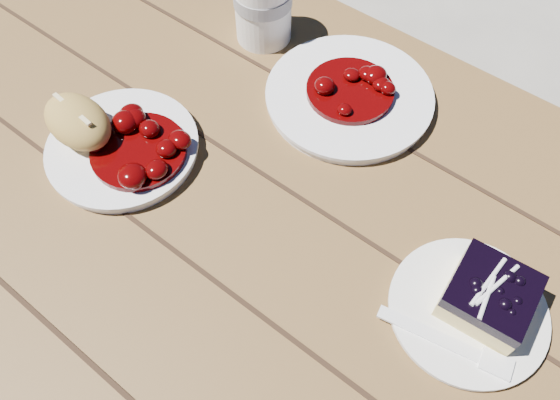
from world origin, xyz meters
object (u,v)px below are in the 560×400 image
Objects in this scene: dessert_plate at (467,310)px; second_plate at (349,97)px; picnic_table at (128,190)px; main_plate at (123,149)px; blueberry_cake at (489,296)px; bread_roll at (78,121)px; coffee_cup at (263,8)px.

second_plate is at bearing 146.95° from dessert_plate.
picnic_table is at bearing -172.53° from dessert_plate.
main_plate is 2.12× the size of blueberry_cake.
bread_roll reaches higher than second_plate.
coffee_cup is 0.20m from second_plate.
picnic_table is at bearing -101.74° from coffee_cup.
blueberry_cake is at bearing 8.85° from picnic_table.
main_plate is at bearing -170.56° from dessert_plate.
dessert_plate is at bearing 10.54° from bread_roll.
blueberry_cake is (0.56, 0.09, 0.20)m from picnic_table.
main_plate and second_plate have the same top height.
coffee_cup reaches higher than main_plate.
main_plate is (0.06, -0.01, 0.17)m from picnic_table.
picnic_table is 18.05× the size of coffee_cup.
blueberry_cake is 0.36m from second_plate.
dessert_plate is 1.62× the size of coffee_cup.
bread_roll is at bearing -100.39° from coffee_cup.
blueberry_cake is at bearing -23.08° from coffee_cup.
blueberry_cake reaches higher than picnic_table.
second_plate reaches higher than dessert_plate.
main_plate reaches higher than picnic_table.
blueberry_cake is (0.01, 0.01, 0.03)m from dessert_plate.
main_plate is 0.31m from coffee_cup.
second_plate is (0.25, 0.27, 0.17)m from picnic_table.
picnic_table is 9.73× the size of main_plate.
blueberry_cake is at bearing -30.14° from second_plate.
picnic_table is 0.18m from main_plate.
coffee_cup is (0.06, 0.30, 0.22)m from picnic_table.
bread_roll is 0.33m from coffee_cup.
coffee_cup is at bearing 79.61° from bread_roll.
bread_roll is (-0.05, -0.02, 0.04)m from main_plate.
second_plate is (-0.30, 0.19, 0.00)m from dessert_plate.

